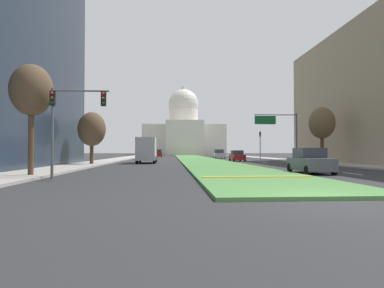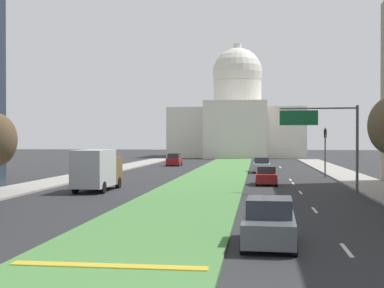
{
  "view_description": "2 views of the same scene",
  "coord_description": "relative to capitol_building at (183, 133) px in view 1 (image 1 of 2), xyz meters",
  "views": [
    {
      "loc": [
        -4.82,
        -10.0,
        1.6
      ],
      "look_at": [
        -2.13,
        30.43,
        2.42
      ],
      "focal_mm": 30.33,
      "sensor_mm": 36.0,
      "label": 1
    },
    {
      "loc": [
        4.53,
        -7.85,
        4.05
      ],
      "look_at": [
        -1.11,
        37.17,
        3.59
      ],
      "focal_mm": 49.0,
      "sensor_mm": 36.0,
      "label": 2
    }
  ],
  "objects": [
    {
      "name": "sidewalk_left",
      "position": [
        -14.08,
        -65.6,
        -8.19
      ],
      "size": [
        4.0,
        99.61,
        0.15
      ],
      "primitive_type": "cube",
      "color": "#9E9991",
      "rests_on": "ground_plane"
    },
    {
      "name": "street_tree_left_mid",
      "position": [
        -13.48,
        -83.56,
        -4.33
      ],
      "size": [
        3.01,
        3.01,
        5.85
      ],
      "color": "#4C3823",
      "rests_on": "ground_plane"
    },
    {
      "name": "sedan_midblock",
      "position": [
        5.31,
        -71.19,
        -7.5
      ],
      "size": [
        1.88,
        4.18,
        1.63
      ],
      "color": "maroon",
      "rests_on": "ground_plane"
    },
    {
      "name": "sidewalk_right",
      "position": [
        14.08,
        -65.6,
        -8.19
      ],
      "size": [
        4.0,
        99.61,
        0.15
      ],
      "primitive_type": "cube",
      "color": "#9E9991",
      "rests_on": "ground_plane"
    },
    {
      "name": "box_truck_delivery",
      "position": [
        -7.83,
        -78.4,
        -6.59
      ],
      "size": [
        2.4,
        6.4,
        3.2
      ],
      "color": "brown",
      "rests_on": "ground_plane"
    },
    {
      "name": "sedan_lead_stopped",
      "position": [
        4.97,
        -97.69,
        -7.44
      ],
      "size": [
        2.11,
        4.37,
        1.79
      ],
      "color": "#4C5156",
      "rests_on": "ground_plane"
    },
    {
      "name": "ground_plane",
      "position": [
        0.0,
        -54.53,
        -8.27
      ],
      "size": [
        260.0,
        260.0,
        0.0
      ],
      "primitive_type": "plane",
      "color": "#2B2B2D"
    },
    {
      "name": "traffic_light_near_left",
      "position": [
        -10.73,
        -100.88,
        -4.47
      ],
      "size": [
        3.34,
        0.35,
        5.2
      ],
      "color": "#515456",
      "rests_on": "ground_plane"
    },
    {
      "name": "traffic_light_far_right",
      "position": [
        11.58,
        -61.59,
        -4.95
      ],
      "size": [
        0.28,
        0.35,
        5.2
      ],
      "color": "#515456",
      "rests_on": "ground_plane"
    },
    {
      "name": "lane_dashes_right",
      "position": [
        7.75,
        -68.97,
        -8.26
      ],
      "size": [
        0.16,
        59.51,
        0.01
      ],
      "color": "silver",
      "rests_on": "ground_plane"
    },
    {
      "name": "median_curb_nose",
      "position": [
        0.0,
        -102.21,
        -8.11
      ],
      "size": [
        6.14,
        0.5,
        0.04
      ],
      "primitive_type": "cube",
      "color": "gold",
      "rests_on": "grass_median"
    },
    {
      "name": "capitol_building",
      "position": [
        0.0,
        0.0,
        0.0
      ],
      "size": [
        29.17,
        23.55,
        25.47
      ],
      "color": "silver",
      "rests_on": "ground_plane"
    },
    {
      "name": "sedan_distant",
      "position": [
        5.03,
        -54.47,
        -7.42
      ],
      "size": [
        1.99,
        4.69,
        1.82
      ],
      "color": "#BCBCC1",
      "rests_on": "ground_plane"
    },
    {
      "name": "street_tree_right_mid",
      "position": [
        13.11,
        -82.63,
        -3.44
      ],
      "size": [
        2.99,
        2.99,
        6.76
      ],
      "color": "#4C3823",
      "rests_on": "ground_plane"
    },
    {
      "name": "grass_median",
      "position": [
        0.0,
        -60.07,
        -8.2
      ],
      "size": [
        6.83,
        99.61,
        0.14
      ],
      "primitive_type": "cube",
      "color": "#4C8442",
      "rests_on": "ground_plane"
    },
    {
      "name": "street_tree_left_near",
      "position": [
        -13.17,
        -99.87,
        -3.1
      ],
      "size": [
        2.48,
        2.48,
        6.79
      ],
      "color": "#4C3823",
      "rests_on": "ground_plane"
    },
    {
      "name": "sedan_far_horizon",
      "position": [
        -7.86,
        -40.39,
        -7.41
      ],
      "size": [
        1.99,
        4.16,
        1.86
      ],
      "color": "maroon",
      "rests_on": "ground_plane"
    },
    {
      "name": "overhead_guide_sign",
      "position": [
        9.62,
        -78.25,
        -3.61
      ],
      "size": [
        5.72,
        0.2,
        6.5
      ],
      "color": "#515456",
      "rests_on": "ground_plane"
    }
  ]
}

